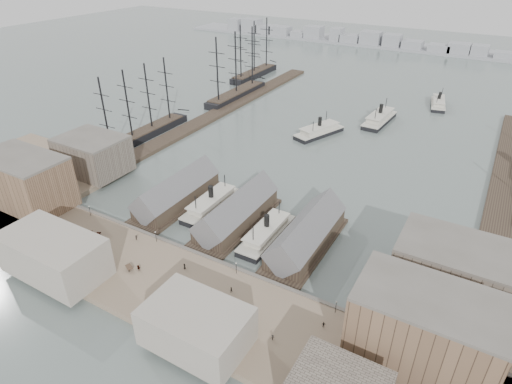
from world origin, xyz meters
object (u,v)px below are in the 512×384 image
Objects in this scene: ferry_docked_west at (212,203)px; horse_cart_center at (136,268)px; tram at (379,362)px; horse_cart_right at (179,300)px; horse_cart_left at (97,233)px.

horse_cart_center is (2.02, -40.65, 0.52)m from ferry_docked_west.
tram is 2.18× the size of horse_cart_center.
tram is at bearing -27.69° from ferry_docked_west.
ferry_docked_west is 49.27m from horse_cart_right.
ferry_docked_west is at bearing 30.32° from horse_cart_right.
horse_cart_center is at bearing -176.93° from tram.
ferry_docked_west is at bearing 153.17° from tram.
ferry_docked_west reaches higher than horse_cart_right.
horse_cart_right reaches higher than horse_cart_center.
horse_cart_center is at bearing -73.03° from horse_cart_left.
horse_cart_left is at bearing 81.30° from horse_cart_right.
horse_cart_center is at bearing 83.54° from horse_cart_right.
ferry_docked_west is 40.17m from horse_cart_left.
tram is at bearing -59.81° from horse_cart_left.
horse_cart_right is (19.15, -3.84, 0.00)m from horse_cart_center.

